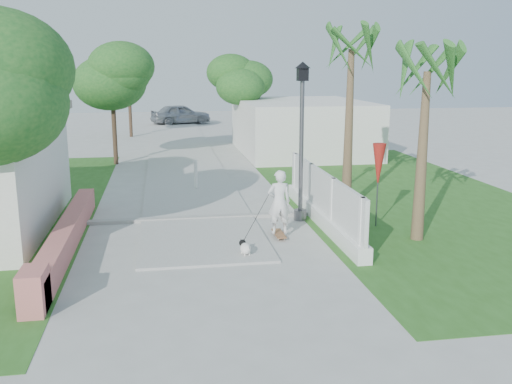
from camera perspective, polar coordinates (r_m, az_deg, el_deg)
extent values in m
plane|color=#B7B7B2|center=(10.84, -3.74, -11.13)|extent=(90.00, 90.00, 0.00)
cube|color=#B7B7B2|center=(30.20, -7.57, 4.28)|extent=(3.20, 36.00, 0.06)
cube|color=#999993|center=(16.48, -5.84, -2.60)|extent=(6.50, 0.25, 0.10)
cube|color=#2C5C1D|center=(20.04, 14.16, -0.31)|extent=(8.00, 20.00, 0.01)
cube|color=#CC6B68|center=(14.65, -18.37, -4.12)|extent=(0.45, 8.00, 0.60)
cube|color=#CC6B68|center=(11.08, -21.35, -9.22)|extent=(0.45, 0.80, 0.80)
cube|color=white|center=(16.04, 6.60, -2.48)|extent=(0.35, 7.00, 0.40)
cube|color=white|center=(15.87, 6.67, 0.13)|extent=(0.10, 7.00, 1.10)
cube|color=white|center=(12.97, 10.53, -3.76)|extent=(0.14, 0.14, 1.50)
cube|color=white|center=(14.98, 7.70, -1.43)|extent=(0.14, 0.14, 1.50)
cube|color=white|center=(17.04, 5.54, 0.34)|extent=(0.14, 0.14, 1.50)
cube|color=white|center=(18.94, 3.99, 1.61)|extent=(0.14, 0.14, 1.50)
cube|color=silver|center=(28.89, 4.55, 6.52)|extent=(6.00, 8.00, 2.60)
cylinder|color=#59595E|center=(16.40, 4.43, -2.29)|extent=(0.36, 0.36, 0.30)
cylinder|color=#59595E|center=(16.02, 4.55, 4.12)|extent=(0.12, 0.12, 4.00)
cube|color=black|center=(15.85, 4.68, 11.65)|extent=(0.28, 0.28, 0.35)
cone|color=black|center=(15.85, 4.70, 12.55)|extent=(0.44, 0.44, 0.18)
cylinder|color=white|center=(20.28, -6.04, 1.59)|extent=(0.12, 0.12, 1.00)
sphere|color=white|center=(20.19, -6.08, 3.04)|extent=(0.14, 0.14, 0.14)
cylinder|color=#59595E|center=(15.84, 12.04, 0.10)|extent=(0.04, 0.04, 2.00)
cone|color=#B52619|center=(15.70, 12.16, 2.59)|extent=(0.36, 0.36, 1.20)
cylinder|color=#4C3826|center=(19.11, -23.19, 3.76)|extent=(0.20, 0.20, 3.50)
ellipsoid|color=#17511C|center=(18.97, -23.59, 8.24)|extent=(3.20, 3.20, 2.40)
ellipsoid|color=#17511C|center=(18.71, -23.23, 9.30)|extent=(2.72, 2.72, 2.05)
ellipsoid|color=#17511C|center=(19.18, -24.22, 10.32)|extent=(2.40, 2.40, 1.79)
cylinder|color=#4C3826|center=(26.07, -14.02, 6.90)|extent=(0.20, 0.20, 3.85)
ellipsoid|color=#17511C|center=(25.97, -14.22, 10.53)|extent=(3.40, 3.40, 2.55)
ellipsoid|color=#17511C|center=(25.75, -13.85, 11.31)|extent=(2.89, 2.89, 2.18)
ellipsoid|color=#17511C|center=(26.17, -14.72, 12.05)|extent=(2.55, 2.55, 1.90)
cylinder|color=#4C3826|center=(30.27, -1.55, 7.69)|extent=(0.20, 0.20, 3.50)
ellipsoid|color=#17511C|center=(30.18, -1.57, 10.52)|extent=(3.00, 3.00, 2.25)
ellipsoid|color=#17511C|center=(30.00, -1.13, 11.18)|extent=(2.55, 2.55, 1.92)
ellipsoid|color=#17511C|center=(30.33, -2.01, 11.85)|extent=(2.25, 2.25, 1.68)
cylinder|color=#4C3826|center=(36.01, -12.51, 8.46)|extent=(0.20, 0.20, 3.85)
ellipsoid|color=#17511C|center=(35.93, -12.63, 11.09)|extent=(3.20, 3.20, 2.40)
ellipsoid|color=#17511C|center=(35.72, -12.35, 11.65)|extent=(2.72, 2.72, 2.05)
ellipsoid|color=#17511C|center=(36.13, -12.99, 12.19)|extent=(2.40, 2.40, 1.79)
cone|color=brown|center=(17.40, 9.25, 6.00)|extent=(0.32, 0.32, 4.80)
cone|color=brown|center=(14.70, 16.26, 3.28)|extent=(0.32, 0.32, 4.20)
cube|color=#995F3D|center=(14.78, 2.30, -4.16)|extent=(0.27, 0.87, 0.02)
imported|color=silver|center=(14.56, 2.33, -1.00)|extent=(0.62, 0.42, 1.65)
cylinder|color=gray|center=(14.49, 2.25, -4.75)|extent=(0.03, 0.06, 0.06)
cylinder|color=gray|center=(14.52, 2.85, -4.72)|extent=(0.03, 0.06, 0.06)
cylinder|color=gray|center=(15.07, 1.77, -4.06)|extent=(0.03, 0.06, 0.06)
cylinder|color=gray|center=(15.10, 2.35, -4.03)|extent=(0.03, 0.06, 0.06)
ellipsoid|color=white|center=(13.26, -1.05, -5.68)|extent=(0.33, 0.45, 0.26)
sphere|color=black|center=(13.41, -1.36, -5.12)|extent=(0.17, 0.17, 0.17)
sphere|color=white|center=(13.49, -1.48, -5.11)|extent=(0.08, 0.08, 0.08)
cone|color=black|center=(13.38, -1.52, -4.82)|extent=(0.05, 0.05, 0.06)
cone|color=black|center=(13.40, -1.21, -4.79)|extent=(0.05, 0.05, 0.06)
cylinder|color=white|center=(13.37, -1.44, -6.14)|extent=(0.03, 0.03, 0.12)
cylinder|color=white|center=(13.41, -0.97, -6.08)|extent=(0.03, 0.03, 0.12)
cylinder|color=white|center=(13.20, -1.13, -6.39)|extent=(0.03, 0.03, 0.12)
cylinder|color=white|center=(13.24, -0.66, -6.33)|extent=(0.03, 0.03, 0.12)
cylinder|color=white|center=(13.07, -0.74, -5.64)|extent=(0.04, 0.10, 0.10)
imported|color=#B1B4B9|center=(43.16, -7.54, 7.73)|extent=(4.70, 2.93, 1.49)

